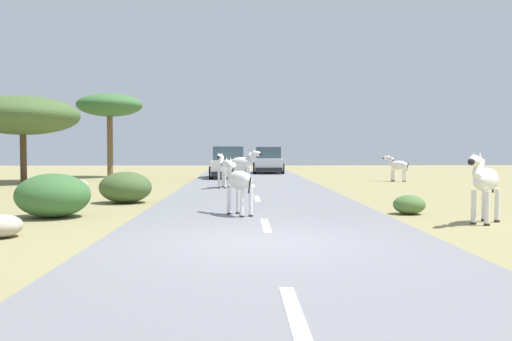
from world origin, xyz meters
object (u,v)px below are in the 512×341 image
at_px(zebra_1, 485,181).
at_px(bush_2, 126,187).
at_px(car_1, 268,161).
at_px(zebra_3, 238,181).
at_px(tree_3, 110,106).
at_px(tree_1, 23,116).
at_px(zebra_2, 243,163).
at_px(rock_1, 77,187).
at_px(zebra_4, 397,165).
at_px(rock_2, 1,226).
at_px(car_0, 228,163).
at_px(bush_1, 53,195).
at_px(zebra_0, 223,167).
at_px(bush_4, 409,205).

height_order(zebra_1, bush_2, zebra_1).
xyz_separation_m(zebra_1, car_1, (-3.50, 24.18, -0.10)).
relative_size(zebra_3, tree_3, 0.29).
xyz_separation_m(zebra_3, tree_1, (-10.48, 13.31, 2.38)).
height_order(zebra_2, rock_1, zebra_2).
xyz_separation_m(zebra_4, bush_2, (-11.46, -10.52, -0.34)).
height_order(tree_1, bush_2, tree_1).
relative_size(rock_1, rock_2, 1.12).
relative_size(zebra_4, car_1, 0.31).
bearing_deg(zebra_4, car_0, 113.45).
bearing_deg(bush_1, zebra_0, 67.08).
xyz_separation_m(car_1, rock_2, (-6.28, -25.72, -0.63)).
xyz_separation_m(tree_3, bush_4, (11.87, -18.00, -3.91)).
height_order(bush_2, rock_2, bush_2).
relative_size(zebra_0, rock_1, 1.71).
bearing_deg(zebra_1, zebra_4, -57.61).
bearing_deg(zebra_2, bush_1, 1.38).
bearing_deg(zebra_2, car_1, -167.05).
bearing_deg(tree_1, rock_2, -69.28).
distance_m(bush_4, rock_2, 9.29).
height_order(car_0, bush_1, car_0).
distance_m(zebra_1, zebra_4, 15.54).
bearing_deg(rock_2, tree_3, 98.51).
bearing_deg(car_1, zebra_4, 126.37).
bearing_deg(bush_2, zebra_3, -45.43).
height_order(zebra_2, zebra_4, zebra_2).
height_order(zebra_1, car_0, car_0).
height_order(zebra_1, tree_1, tree_1).
bearing_deg(bush_1, car_0, 77.31).
distance_m(zebra_0, car_0, 7.91).
height_order(car_1, bush_2, car_1).
bearing_deg(bush_1, rock_2, -88.83).
bearing_deg(zebra_3, tree_3, 83.59).
relative_size(car_1, rock_1, 4.89).
bearing_deg(zebra_2, rock_1, -25.52).
distance_m(zebra_3, tree_1, 17.11).
height_order(zebra_3, tree_3, tree_3).
bearing_deg(car_0, bush_2, 77.35).
xyz_separation_m(rock_1, rock_2, (1.51, -9.49, -0.06)).
bearing_deg(zebra_3, zebra_1, -42.11).
bearing_deg(car_0, tree_3, -13.32).
relative_size(bush_4, rock_2, 1.01).
bearing_deg(tree_1, tree_3, 60.50).
xyz_separation_m(car_0, bush_2, (-2.81, -13.43, -0.37)).
relative_size(zebra_0, zebra_4, 1.13).
xyz_separation_m(zebra_2, zebra_4, (7.86, 1.86, -0.17)).
relative_size(bush_1, bush_2, 1.11).
distance_m(car_0, bush_1, 17.28).
xyz_separation_m(car_0, tree_3, (-6.92, 1.53, 3.30)).
height_order(zebra_0, car_1, car_1).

